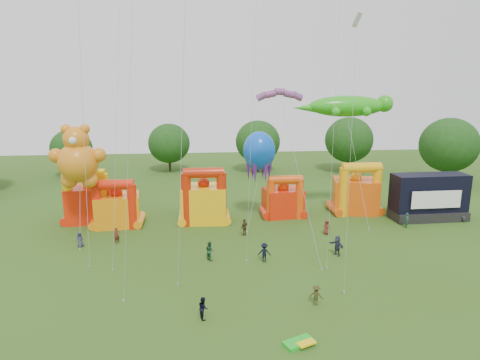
{
  "coord_description": "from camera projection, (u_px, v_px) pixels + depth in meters",
  "views": [
    {
      "loc": [
        -2.87,
        -21.93,
        16.16
      ],
      "look_at": [
        1.03,
        18.0,
        7.11
      ],
      "focal_mm": 32.0,
      "sensor_mm": 36.0,
      "label": 1
    }
  ],
  "objects": [
    {
      "name": "tree_ring",
      "position": [
        231.0,
        262.0,
        24.23
      ],
      "size": [
        124.66,
        126.78,
        12.07
      ],
      "color": "#352314",
      "rests_on": "ground"
    },
    {
      "name": "bouncy_castle_0",
      "position": [
        89.0,
        201.0,
        50.82
      ],
      "size": [
        5.47,
        4.5,
        6.65
      ],
      "color": "red",
      "rests_on": "ground"
    },
    {
      "name": "bouncy_castle_1",
      "position": [
        117.0,
        208.0,
        49.35
      ],
      "size": [
        5.42,
        4.56,
        5.75
      ],
      "color": "orange",
      "rests_on": "ground"
    },
    {
      "name": "bouncy_castle_2",
      "position": [
        204.0,
        201.0,
        50.63
      ],
      "size": [
        5.43,
        4.45,
        6.84
      ],
      "color": "#FFB40D",
      "rests_on": "ground"
    },
    {
      "name": "bouncy_castle_3",
      "position": [
        283.0,
        200.0,
        52.95
      ],
      "size": [
        5.02,
        4.25,
        5.43
      ],
      "color": "red",
      "rests_on": "ground"
    },
    {
      "name": "bouncy_castle_4",
      "position": [
        356.0,
        193.0,
        54.43
      ],
      "size": [
        6.26,
        5.43,
        6.74
      ],
      "color": "#E8500C",
      "rests_on": "ground"
    },
    {
      "name": "stage_trailer",
      "position": [
        429.0,
        197.0,
        51.75
      ],
      "size": [
        9.01,
        3.58,
        5.61
      ],
      "color": "black",
      "rests_on": "ground"
    },
    {
      "name": "teddy_bear_kite",
      "position": [
        78.0,
        172.0,
        45.35
      ],
      "size": [
        5.98,
        7.45,
        12.13
      ],
      "color": "orange",
      "rests_on": "ground"
    },
    {
      "name": "gecko_kite",
      "position": [
        352.0,
        137.0,
        51.22
      ],
      "size": [
        12.56,
        9.33,
        14.92
      ],
      "color": "green",
      "rests_on": "ground"
    },
    {
      "name": "octopus_kite",
      "position": [
        256.0,
        175.0,
        50.4
      ],
      "size": [
        4.1,
        7.33,
        10.76
      ],
      "color": "blue",
      "rests_on": "ground"
    },
    {
      "name": "parafoil_kites",
      "position": [
        230.0,
        148.0,
        38.65
      ],
      "size": [
        23.27,
        11.11,
        29.07
      ],
      "color": "red",
      "rests_on": "ground"
    },
    {
      "name": "diamond_kites",
      "position": [
        228.0,
        83.0,
        36.11
      ],
      "size": [
        21.63,
        13.53,
        38.4
      ],
      "color": "red",
      "rests_on": "ground"
    },
    {
      "name": "folded_kite_bundle",
      "position": [
        300.0,
        343.0,
        27.06
      ],
      "size": [
        2.23,
        1.71,
        0.31
      ],
      "color": "green",
      "rests_on": "ground"
    },
    {
      "name": "spectator_0",
      "position": [
        80.0,
        240.0,
        43.16
      ],
      "size": [
        0.77,
        0.51,
        1.56
      ],
      "primitive_type": "imported",
      "rotation": [
        0.0,
        0.0,
        0.02
      ],
      "color": "#2C2B48",
      "rests_on": "ground"
    },
    {
      "name": "spectator_1",
      "position": [
        117.0,
        236.0,
        44.11
      ],
      "size": [
        0.74,
        0.68,
        1.7
      ],
      "primitive_type": "imported",
      "rotation": [
        0.0,
        0.0,
        0.57
      ],
      "color": "#592619",
      "rests_on": "ground"
    },
    {
      "name": "spectator_2",
      "position": [
        210.0,
        251.0,
        39.98
      ],
      "size": [
        1.04,
        1.1,
        1.8
      ],
      "primitive_type": "imported",
      "rotation": [
        0.0,
        0.0,
        2.12
      ],
      "color": "#1B4426",
      "rests_on": "ground"
    },
    {
      "name": "spectator_3",
      "position": [
        264.0,
        252.0,
        39.5
      ],
      "size": [
        1.29,
        0.88,
        1.84
      ],
      "primitive_type": "imported",
      "rotation": [
        0.0,
        0.0,
        2.96
      ],
      "color": "black",
      "rests_on": "ground"
    },
    {
      "name": "spectator_4",
      "position": [
        244.0,
        227.0,
        46.41
      ],
      "size": [
        1.11,
        1.09,
        1.88
      ],
      "primitive_type": "imported",
      "rotation": [
        0.0,
        0.0,
        3.9
      ],
      "color": "#43371A",
      "rests_on": "ground"
    },
    {
      "name": "spectator_5",
      "position": [
        337.0,
        246.0,
        41.03
      ],
      "size": [
        1.37,
        1.86,
        1.94
      ],
      "primitive_type": "imported",
      "rotation": [
        0.0,
        0.0,
        5.21
      ],
      "color": "#2B2E49",
      "rests_on": "ground"
    },
    {
      "name": "spectator_6",
      "position": [
        327.0,
        227.0,
        46.77
      ],
      "size": [
        0.81,
        0.54,
        1.62
      ],
      "primitive_type": "imported",
      "rotation": [
        0.0,
        0.0,
        6.32
      ],
      "color": "#5C231A",
      "rests_on": "ground"
    },
    {
      "name": "spectator_7",
      "position": [
        407.0,
        221.0,
        48.85
      ],
      "size": [
        0.73,
        0.77,
        1.77
      ],
      "primitive_type": "imported",
      "rotation": [
        0.0,
        0.0,
        0.92
      ],
      "color": "#1B4531",
      "rests_on": "ground"
    },
    {
      "name": "spectator_8",
      "position": [
        203.0,
        308.0,
        29.95
      ],
      "size": [
        0.8,
        0.92,
        1.62
      ],
      "primitive_type": "imported",
      "rotation": [
        0.0,
        0.0,
        1.83
      ],
      "color": "black",
      "rests_on": "ground"
    },
    {
      "name": "spectator_9",
      "position": [
        316.0,
        295.0,
        31.83
      ],
      "size": [
        1.15,
        0.96,
        1.55
      ],
      "primitive_type": "imported",
      "rotation": [
        0.0,
        0.0,
        2.68
      ],
      "color": "#363115",
      "rests_on": "ground"
    }
  ]
}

